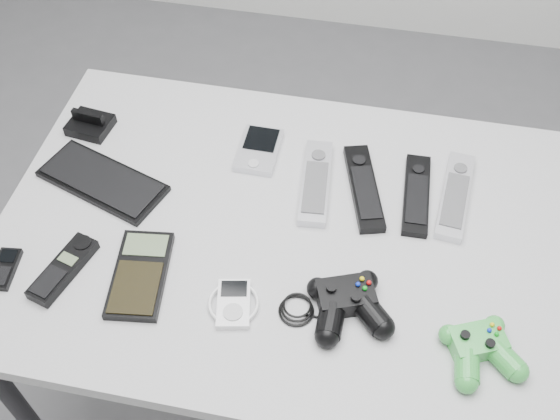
% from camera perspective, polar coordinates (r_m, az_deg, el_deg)
% --- Properties ---
extents(floor, '(3.50, 3.50, 0.00)m').
position_cam_1_polar(floor, '(1.93, 2.20, -15.22)').
color(floor, slate).
rests_on(floor, ground).
extents(desk, '(1.17, 0.75, 0.78)m').
position_cam_1_polar(desk, '(1.29, 2.06, -3.78)').
color(desk, '#A3A4A6').
rests_on(desk, floor).
extents(pda_keyboard, '(0.28, 0.19, 0.02)m').
position_cam_1_polar(pda_keyboard, '(1.36, -15.21, 2.49)').
color(pda_keyboard, black).
rests_on(pda_keyboard, desk).
extents(dock_bracket, '(0.09, 0.09, 0.05)m').
position_cam_1_polar(dock_bracket, '(1.46, -16.29, 7.46)').
color(dock_bracket, black).
rests_on(dock_bracket, desk).
extents(pda, '(0.08, 0.13, 0.02)m').
position_cam_1_polar(pda, '(1.36, -1.86, 5.29)').
color(pda, silver).
rests_on(pda, desk).
extents(remote_silver_a, '(0.07, 0.22, 0.02)m').
position_cam_1_polar(remote_silver_a, '(1.30, 3.14, 2.47)').
color(remote_silver_a, silver).
rests_on(remote_silver_a, desk).
extents(remote_black_a, '(0.11, 0.22, 0.02)m').
position_cam_1_polar(remote_black_a, '(1.30, 7.31, 1.99)').
color(remote_black_a, black).
rests_on(remote_black_a, desk).
extents(remote_black_b, '(0.05, 0.20, 0.02)m').
position_cam_1_polar(remote_black_b, '(1.31, 11.80, 1.36)').
color(remote_black_b, black).
rests_on(remote_black_b, desk).
extents(remote_silver_b, '(0.07, 0.22, 0.02)m').
position_cam_1_polar(remote_silver_b, '(1.32, 15.02, 1.26)').
color(remote_silver_b, silver).
rests_on(remote_silver_b, desk).
extents(mobile_phone, '(0.05, 0.09, 0.01)m').
position_cam_1_polar(mobile_phone, '(1.28, -22.87, -4.73)').
color(mobile_phone, black).
rests_on(mobile_phone, desk).
extents(cordless_handset, '(0.09, 0.16, 0.02)m').
position_cam_1_polar(cordless_handset, '(1.24, -18.36, -4.88)').
color(cordless_handset, black).
rests_on(cordless_handset, desk).
extents(calculator, '(0.12, 0.19, 0.02)m').
position_cam_1_polar(calculator, '(1.20, -12.10, -5.48)').
color(calculator, black).
rests_on(calculator, desk).
extents(mp3_player, '(0.11, 0.11, 0.02)m').
position_cam_1_polar(mp3_player, '(1.14, -4.06, -8.10)').
color(mp3_player, white).
rests_on(mp3_player, desk).
extents(controller_black, '(0.27, 0.22, 0.05)m').
position_cam_1_polar(controller_black, '(1.13, 5.92, -8.00)').
color(controller_black, black).
rests_on(controller_black, desk).
extents(controller_green, '(0.17, 0.17, 0.04)m').
position_cam_1_polar(controller_green, '(1.13, 17.07, -11.41)').
color(controller_green, '#288624').
rests_on(controller_green, desk).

